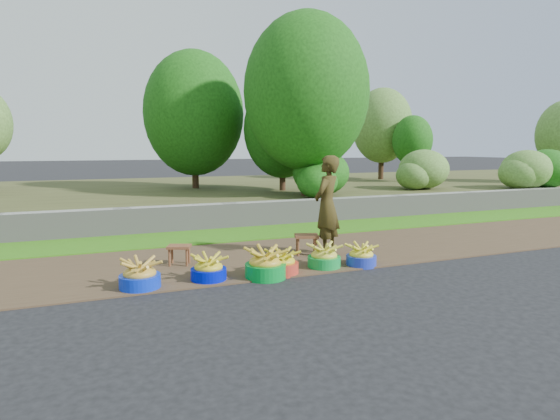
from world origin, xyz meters
name	(u,v)px	position (x,y,z in m)	size (l,w,h in m)	color
ground_plane	(312,276)	(0.00, 0.00, 0.00)	(120.00, 120.00, 0.00)	black
dirt_shoulder	(279,256)	(0.00, 1.25, 0.01)	(80.00, 2.50, 0.02)	#493725
grass_verge	(242,234)	(0.00, 3.25, 0.02)	(80.00, 1.50, 0.04)	#367914
retaining_wall	(230,216)	(0.00, 4.10, 0.28)	(80.00, 0.35, 0.55)	gray
earth_bank	(186,195)	(0.00, 9.00, 0.25)	(80.00, 10.00, 0.50)	#464823
vegetation	(4,110)	(-4.65, 7.80, 2.66)	(33.46, 9.11, 4.83)	#342114
basin_a	(140,276)	(-2.27, 0.27, 0.17)	(0.51, 0.51, 0.38)	#082AD2
basin_b	(209,269)	(-1.39, 0.30, 0.16)	(0.47, 0.47, 0.35)	#000DC7
basin_c	(265,265)	(-0.64, 0.13, 0.19)	(0.55, 0.55, 0.41)	#038429
basin_d	(282,263)	(-0.36, 0.23, 0.16)	(0.47, 0.47, 0.35)	red
basin_e	(324,257)	(0.34, 0.31, 0.16)	(0.48, 0.48, 0.36)	#0F9437
basin_f	(361,256)	(0.91, 0.20, 0.15)	(0.45, 0.45, 0.33)	#1D30B4
stool_left	(179,249)	(-1.61, 1.22, 0.25)	(0.40, 0.36, 0.29)	brown
stool_right	(306,239)	(0.43, 1.11, 0.28)	(0.45, 0.40, 0.33)	brown
vendor_woman	(327,206)	(0.74, 0.99, 0.83)	(0.59, 0.39, 1.61)	black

